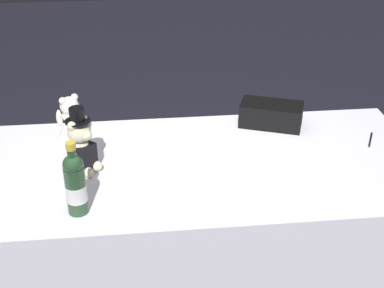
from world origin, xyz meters
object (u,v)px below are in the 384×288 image
Objects in this scene: champagne_bottle at (75,183)px; signing_pen at (370,140)px; teddy_bear_groom at (82,145)px; gift_case_black at (271,115)px; teddy_bear_bride at (73,124)px.

champagne_bottle is 1.41m from signing_pen.
signing_pen is at bearing -174.65° from teddy_bear_groom.
champagne_bottle is 1.10m from gift_case_black.
champagne_bottle is 2.22× the size of signing_pen.
teddy_bear_bride is at bearing -83.88° from champagne_bottle.
signing_pen is 0.40× the size of gift_case_black.
teddy_bear_bride reaches higher than gift_case_black.
teddy_bear_groom is at bearing -90.24° from champagne_bottle.
teddy_bear_groom reaches higher than signing_pen.
teddy_bear_bride is 1.41m from signing_pen.
teddy_bear_bride reaches higher than signing_pen.
champagne_bottle is at bearing 89.76° from teddy_bear_groom.
signing_pen is at bearing 154.09° from gift_case_black.
teddy_bear_bride is 0.55m from champagne_bottle.
teddy_bear_groom is 0.97× the size of champagne_bottle.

